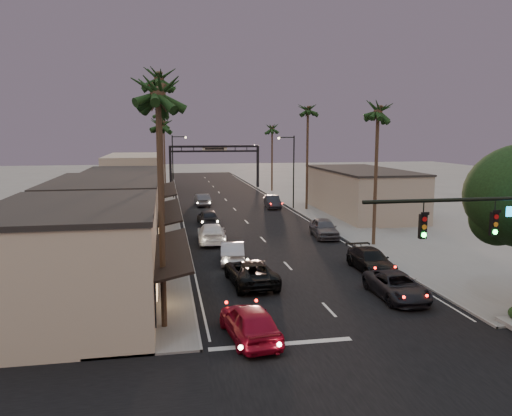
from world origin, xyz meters
name	(u,v)px	position (x,y,z in m)	size (l,w,h in m)	color
ground	(242,217)	(0.00, 40.00, 0.00)	(200.00, 200.00, 0.00)	slate
road	(236,210)	(0.00, 45.00, 0.00)	(14.00, 120.00, 0.02)	black
cross_street	(425,412)	(0.00, 0.00, 0.00)	(80.00, 12.00, 0.02)	black
sidewalk_left	(157,204)	(-9.50, 52.00, 0.06)	(5.00, 92.00, 0.12)	slate
sidewalk_right	(297,201)	(9.50, 52.00, 0.06)	(5.00, 92.00, 0.12)	slate
storefront_near	(76,261)	(-13.00, 12.00, 2.75)	(8.00, 12.00, 5.50)	#C6B597
storefront_mid	(106,217)	(-13.00, 26.00, 2.75)	(8.00, 14.00, 5.50)	gray
storefront_far	(123,195)	(-13.00, 42.00, 2.50)	(8.00, 16.00, 5.00)	#C6B597
storefront_dist	(134,174)	(-13.00, 65.00, 3.00)	(8.00, 20.00, 6.00)	gray
building_right	(361,192)	(14.00, 40.00, 2.50)	(8.00, 18.00, 5.00)	gray
traffic_signal	(508,234)	(5.69, 4.00, 5.08)	(8.51, 0.22, 7.80)	black
arch	(215,156)	(0.00, 70.00, 5.53)	(15.20, 0.40, 7.27)	black
streetlight_right	(292,166)	(6.92, 45.00, 5.33)	(2.13, 0.30, 9.00)	black
streetlight_left	(175,161)	(-6.92, 58.00, 5.33)	(2.13, 0.30, 9.00)	black
palm_la	(158,84)	(-8.60, 9.00, 11.44)	(3.20, 3.20, 13.20)	#38281C
palm_lb	(159,74)	(-8.60, 22.00, 13.39)	(3.20, 3.20, 15.20)	#38281C
palm_lc	(161,121)	(-8.60, 36.00, 10.47)	(3.20, 3.20, 12.20)	#38281C
palm_ld	(161,110)	(-8.60, 55.00, 12.42)	(3.20, 3.20, 14.20)	#38281C
palm_ra	(378,106)	(8.60, 24.00, 11.44)	(3.20, 3.20, 13.20)	#38281C
palm_rb	(308,107)	(8.60, 44.00, 12.42)	(3.20, 3.20, 14.20)	#38281C
palm_rc	(272,126)	(8.60, 64.00, 10.47)	(3.20, 3.20, 12.20)	#38281C
palm_far	(164,121)	(-8.30, 78.00, 11.44)	(3.20, 3.20, 13.20)	#38281C
oncoming_red	(250,322)	(-4.79, 7.00, 0.83)	(1.95, 4.85, 1.65)	maroon
oncoming_pickup	(251,272)	(-3.31, 15.24, 0.78)	(2.59, 5.61, 1.56)	black
oncoming_silver	(232,252)	(-3.73, 20.74, 0.77)	(1.63, 4.68, 1.54)	#ABAAB0
oncoming_white	(212,233)	(-4.57, 27.65, 0.82)	(2.30, 5.66, 1.64)	silver
oncoming_dgrey	(208,217)	(-4.15, 36.16, 0.77)	(1.82, 4.53, 1.55)	black
oncoming_grey_far	(202,200)	(-3.70, 49.69, 0.79)	(1.66, 4.77, 1.57)	#454549
curbside_near	(397,286)	(4.38, 11.13, 0.71)	(2.37, 5.14, 1.43)	black
curbside_black	(371,260)	(5.24, 16.73, 0.74)	(2.09, 5.13, 1.49)	black
curbside_grey	(324,228)	(5.58, 27.96, 0.85)	(2.01, 4.99, 1.70)	#49484D
curbside_far	(272,202)	(4.82, 46.25, 0.78)	(1.64, 4.71, 1.55)	black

